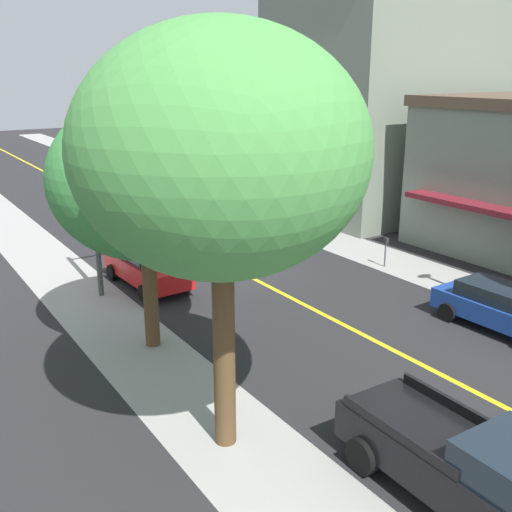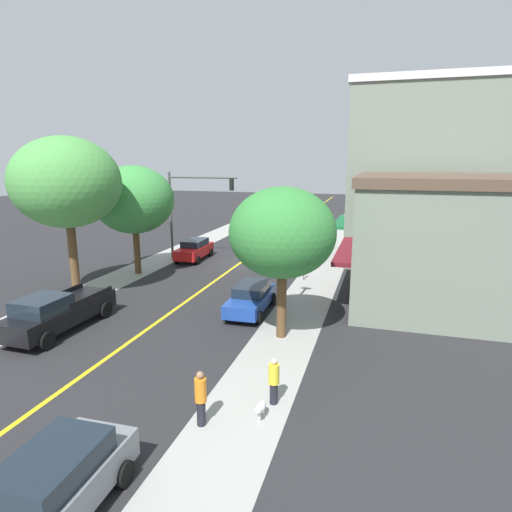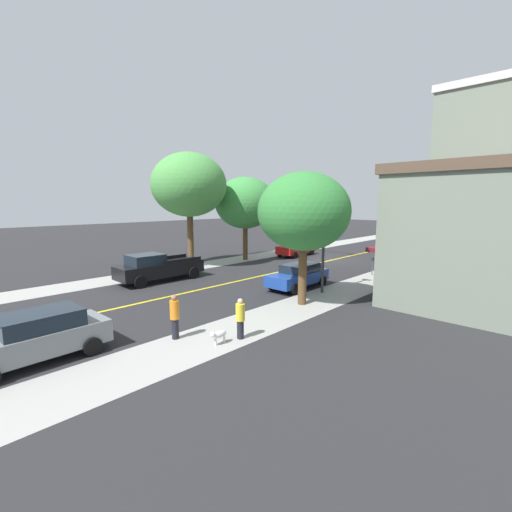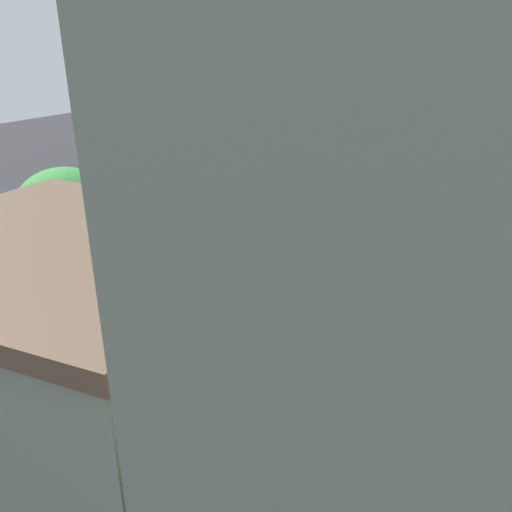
{
  "view_description": "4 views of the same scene",
  "coord_description": "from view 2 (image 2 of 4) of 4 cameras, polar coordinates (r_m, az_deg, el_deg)",
  "views": [
    {
      "loc": [
        12.57,
        21.18,
        8.17
      ],
      "look_at": [
        1.39,
        4.23,
        1.81
      ],
      "focal_mm": 41.68,
      "sensor_mm": 36.0,
      "label": 1
    },
    {
      "loc": [
        -10.38,
        31.18,
        7.91
      ],
      "look_at": [
        -2.36,
        4.01,
        1.49
      ],
      "focal_mm": 30.06,
      "sensor_mm": 36.0,
      "label": 2
    },
    {
      "loc": [
        -16.7,
        27.72,
        5.28
      ],
      "look_at": [
        1.45,
        8.66,
        1.19
      ],
      "focal_mm": 24.41,
      "sensor_mm": 36.0,
      "label": 3
    },
    {
      "loc": [
        -23.72,
        -3.67,
        11.85
      ],
      "look_at": [
        -2.11,
        5.37,
        2.1
      ],
      "focal_mm": 35.11,
      "sensor_mm": 36.0,
      "label": 4
    }
  ],
  "objects": [
    {
      "name": "ground_plane",
      "position": [
        33.8,
        -1.92,
        -0.78
      ],
      "size": [
        140.0,
        140.0,
        0.0
      ],
      "primitive_type": "plane",
      "color": "#262628"
    },
    {
      "name": "sidewalk_left",
      "position": [
        32.4,
        9.07,
        -1.53
      ],
      "size": [
        2.88,
        126.0,
        0.01
      ],
      "primitive_type": "cube",
      "color": "#9E9E99",
      "rests_on": "ground"
    },
    {
      "name": "sidewalk_right",
      "position": [
        36.33,
        -11.71,
        -0.08
      ],
      "size": [
        2.88,
        126.0,
        0.01
      ],
      "primitive_type": "cube",
      "color": "#9E9E99",
      "rests_on": "ground"
    },
    {
      "name": "road_centerline_stripe",
      "position": [
        33.8,
        -1.92,
        -0.78
      ],
      "size": [
        0.2,
        126.0,
        0.0
      ],
      "primitive_type": "cube",
      "color": "yellow",
      "rests_on": "ground"
    },
    {
      "name": "tan_rowhouse",
      "position": [
        36.14,
        22.19,
        9.98
      ],
      "size": [
        13.16,
        9.71,
        13.46
      ],
      "rotation": [
        0.0,
        0.0,
        -1.57
      ],
      "color": "gray",
      "rests_on": "ground"
    },
    {
      "name": "corner_shop_building",
      "position": [
        25.6,
        23.82,
        1.87
      ],
      "size": [
        10.53,
        10.24,
        7.09
      ],
      "rotation": [
        0.0,
        0.0,
        -1.57
      ],
      "color": "gray",
      "rests_on": "ground"
    },
    {
      "name": "street_tree_left_near",
      "position": [
        30.7,
        -15.95,
        7.19
      ],
      "size": [
        5.46,
        5.46,
        7.52
      ],
      "color": "brown",
      "rests_on": "ground"
    },
    {
      "name": "street_tree_right_corner",
      "position": [
        18.58,
        3.54,
        3.06
      ],
      "size": [
        4.66,
        4.66,
        6.79
      ],
      "color": "brown",
      "rests_on": "ground"
    },
    {
      "name": "street_tree_left_far",
      "position": [
        26.48,
        -23.92,
        8.89
      ],
      "size": [
        5.98,
        5.98,
        9.19
      ],
      "color": "brown",
      "rests_on": "ground"
    },
    {
      "name": "fire_hydrant",
      "position": [
        34.99,
        8.21,
        0.18
      ],
      "size": [
        0.44,
        0.24,
        0.74
      ],
      "color": "yellow",
      "rests_on": "ground"
    },
    {
      "name": "parking_meter",
      "position": [
        28.7,
        6.4,
        -1.53
      ],
      "size": [
        0.12,
        0.18,
        1.31
      ],
      "color": "#4C4C51",
      "rests_on": "ground"
    },
    {
      "name": "traffic_light_mast",
      "position": [
        34.28,
        -8.82,
        7.21
      ],
      "size": [
        5.7,
        0.32,
        6.94
      ],
      "rotation": [
        0.0,
        0.0,
        3.14
      ],
      "color": "#474C47",
      "rests_on": "ground"
    },
    {
      "name": "street_lamp",
      "position": [
        21.4,
        3.8,
        2.42
      ],
      "size": [
        0.7,
        0.36,
        6.63
      ],
      "color": "#38383D",
      "rests_on": "ground"
    },
    {
      "name": "red_sedan_right_curb",
      "position": [
        34.82,
        -8.21,
        0.9
      ],
      "size": [
        2.14,
        4.55,
        1.6
      ],
      "rotation": [
        0.0,
        0.0,
        1.62
      ],
      "color": "red",
      "rests_on": "ground"
    },
    {
      "name": "grey_sedan_left_curb",
      "position": [
        11.56,
        -25.74,
        -26.23
      ],
      "size": [
        2.13,
        4.53,
        1.66
      ],
      "rotation": [
        0.0,
        0.0,
        1.6
      ],
      "color": "slate",
      "rests_on": "ground"
    },
    {
      "name": "blue_sedan_left_curb",
      "position": [
        22.69,
        -0.66,
        -5.54
      ],
      "size": [
        2.01,
        4.56,
        1.49
      ],
      "rotation": [
        0.0,
        0.0,
        1.59
      ],
      "color": "#1E429E",
      "rests_on": "ground"
    },
    {
      "name": "black_pickup_truck",
      "position": [
        22.17,
        -24.91,
        -6.76
      ],
      "size": [
        2.32,
        5.86,
        1.92
      ],
      "rotation": [
        0.0,
        0.0,
        1.55
      ],
      "color": "black",
      "rests_on": "ground"
    },
    {
      "name": "pedestrian_yellow_shirt",
      "position": [
        14.61,
        2.39,
        -16.18
      ],
      "size": [
        0.36,
        0.36,
        1.61
      ],
      "rotation": [
        0.0,
        0.0,
        0.5
      ],
      "color": "black",
      "rests_on": "ground"
    },
    {
      "name": "pedestrian_orange_shirt",
      "position": [
        13.63,
        -7.37,
        -18.12
      ],
      "size": [
        0.36,
        0.36,
        1.77
      ],
      "rotation": [
        0.0,
        0.0,
        3.93
      ],
      "color": "black",
      "rests_on": "ground"
    },
    {
      "name": "small_dog",
      "position": [
        14.09,
        0.62,
        -19.56
      ],
      "size": [
        0.27,
        0.75,
        0.57
      ],
      "rotation": [
        0.0,
        0.0,
        1.56
      ],
      "color": "silver",
      "rests_on": "ground"
    }
  ]
}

